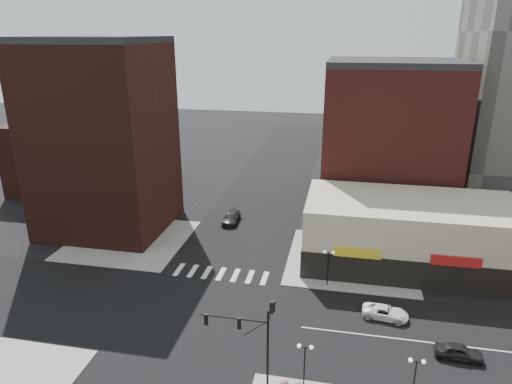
# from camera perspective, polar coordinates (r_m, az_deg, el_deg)

# --- Properties ---
(ground) EXTENTS (240.00, 240.00, 0.00)m
(ground) POSITION_cam_1_polar(r_m,az_deg,el_deg) (46.79, -7.04, -15.02)
(ground) COLOR black
(ground) RESTS_ON ground
(road_ew) EXTENTS (200.00, 14.00, 0.02)m
(road_ew) POSITION_cam_1_polar(r_m,az_deg,el_deg) (46.79, -7.04, -15.01)
(road_ew) COLOR black
(road_ew) RESTS_ON ground
(road_ns) EXTENTS (14.00, 200.00, 0.02)m
(road_ns) POSITION_cam_1_polar(r_m,az_deg,el_deg) (46.79, -7.04, -15.01)
(road_ns) COLOR black
(road_ns) RESTS_ON ground
(sidewalk_nw) EXTENTS (15.00, 15.00, 0.12)m
(sidewalk_nw) POSITION_cam_1_polar(r_m,az_deg,el_deg) (63.55, -15.52, -5.78)
(sidewalk_nw) COLOR gray
(sidewalk_nw) RESTS_ON ground
(sidewalk_ne) EXTENTS (15.00, 15.00, 0.12)m
(sidewalk_ne) POSITION_cam_1_polar(r_m,az_deg,el_deg) (57.35, 11.71, -8.31)
(sidewalk_ne) COLOR gray
(sidewalk_ne) RESTS_ON ground
(building_nw) EXTENTS (16.00, 15.00, 25.00)m
(building_nw) POSITION_cam_1_polar(r_m,az_deg,el_deg) (65.04, -18.53, 6.12)
(building_nw) COLOR #3B1A13
(building_nw) RESTS_ON ground
(building_nw_low) EXTENTS (20.00, 18.00, 12.00)m
(building_nw_low) POSITION_cam_1_polar(r_m,az_deg,el_deg) (85.99, -20.67, 4.48)
(building_nw_low) COLOR #3B1A13
(building_nw_low) RESTS_ON ground
(building_ne_midrise) EXTENTS (18.00, 15.00, 22.00)m
(building_ne_midrise) POSITION_cam_1_polar(r_m,az_deg,el_deg) (67.98, 16.20, 5.60)
(building_ne_midrise) COLOR maroon
(building_ne_midrise) RESTS_ON ground
(building_ne_row) EXTENTS (24.20, 12.20, 8.00)m
(building_ne_row) POSITION_cam_1_polar(r_m,az_deg,el_deg) (56.95, 18.51, -5.53)
(building_ne_row) COLOR beige
(building_ne_row) RESTS_ON ground
(traffic_signal) EXTENTS (5.59, 3.09, 7.77)m
(traffic_signal) POSITION_cam_1_polar(r_m,az_deg,el_deg) (36.18, 0.04, -16.83)
(traffic_signal) COLOR black
(traffic_signal) RESTS_ON ground
(street_lamp_se_a) EXTENTS (1.22, 0.32, 4.16)m
(street_lamp_se_a) POSITION_cam_1_polar(r_m,az_deg,el_deg) (36.67, 6.12, -19.68)
(street_lamp_se_a) COLOR black
(street_lamp_se_a) RESTS_ON sidewalk_se
(street_lamp_se_b) EXTENTS (1.22, 0.32, 4.16)m
(street_lamp_se_b) POSITION_cam_1_polar(r_m,az_deg,el_deg) (37.12, 19.33, -20.29)
(street_lamp_se_b) COLOR black
(street_lamp_se_b) RESTS_ON sidewalk_se
(street_lamp_ne) EXTENTS (1.22, 0.32, 4.16)m
(street_lamp_ne) POSITION_cam_1_polar(r_m,az_deg,el_deg) (50.08, 9.05, -8.26)
(street_lamp_ne) COLOR black
(street_lamp_ne) RESTS_ON sidewalk_ne
(white_suv) EXTENTS (4.63, 2.59, 1.22)m
(white_suv) POSITION_cam_1_polar(r_m,az_deg,el_deg) (47.46, 15.86, -14.26)
(white_suv) COLOR white
(white_suv) RESTS_ON ground
(dark_sedan_east) EXTENTS (4.02, 1.82, 1.34)m
(dark_sedan_east) POSITION_cam_1_polar(r_m,az_deg,el_deg) (44.51, 24.02, -17.77)
(dark_sedan_east) COLOR black
(dark_sedan_east) RESTS_ON ground
(dark_sedan_north) EXTENTS (2.30, 5.22, 1.49)m
(dark_sedan_north) POSITION_cam_1_polar(r_m,az_deg,el_deg) (66.60, -3.10, -3.22)
(dark_sedan_north) COLOR black
(dark_sedan_north) RESTS_ON ground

